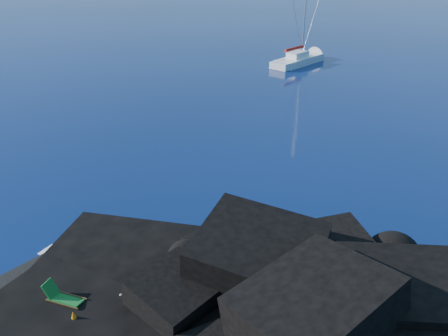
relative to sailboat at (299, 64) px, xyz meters
The scene contains 7 objects.
beach 48.66m from the sailboat, 75.63° to the right, with size 8.50×6.00×0.70m, color black.
surf_foam 44.46m from the sailboat, 73.56° to the right, with size 10.00×8.00×0.06m, color white, non-canonical shape.
sailboat is the anchor object (origin of this frame).
deck_chair 48.52m from the sailboat, 75.89° to the right, with size 1.60×0.70×1.10m, color #166323, non-canonical shape.
towel 47.65m from the sailboat, 74.17° to the right, with size 2.00×0.95×0.05m, color beige.
sunbather 47.65m from the sailboat, 74.17° to the right, with size 1.90×0.47×0.26m, color tan, non-canonical shape.
marker_cone 49.20m from the sailboat, 74.87° to the right, with size 0.39×0.39×0.60m, color orange.
Camera 1 is at (17.10, -7.02, 13.21)m, focal length 35.00 mm.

